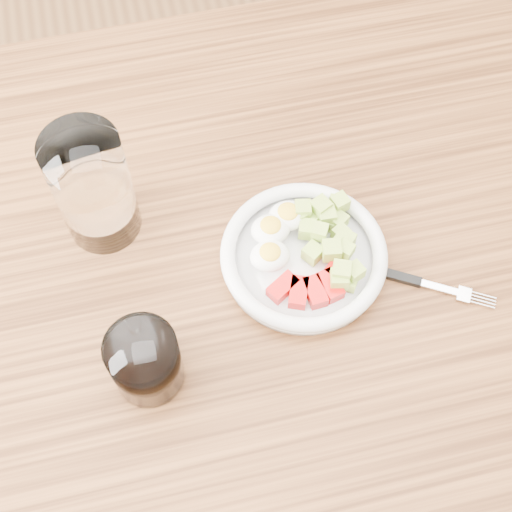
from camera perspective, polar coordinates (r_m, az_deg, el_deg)
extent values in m
plane|color=brown|center=(1.59, 0.45, -13.88)|extent=(4.00, 4.00, 0.00)
cube|color=brown|center=(0.88, 0.78, -1.95)|extent=(1.50, 0.90, 0.04)
cylinder|color=white|center=(0.87, 3.79, -0.31)|extent=(0.19, 0.19, 0.01)
torus|color=white|center=(0.85, 3.85, 0.15)|extent=(0.20, 0.20, 0.02)
cube|color=red|center=(0.83, 2.16, -2.53)|extent=(0.04, 0.04, 0.02)
cube|color=red|center=(0.83, 3.42, -2.93)|extent=(0.03, 0.04, 0.02)
cube|color=red|center=(0.83, 4.75, -2.88)|extent=(0.02, 0.04, 0.02)
cube|color=red|center=(0.84, 5.93, -2.38)|extent=(0.03, 0.04, 0.02)
cube|color=red|center=(0.85, 6.79, -1.52)|extent=(0.04, 0.04, 0.02)
ellipsoid|color=white|center=(0.86, 1.16, 2.13)|extent=(0.05, 0.04, 0.03)
ellipsoid|color=yellow|center=(0.85, 1.18, 2.49)|extent=(0.03, 0.03, 0.01)
ellipsoid|color=white|center=(0.87, 2.55, 3.23)|extent=(0.05, 0.04, 0.03)
ellipsoid|color=yellow|center=(0.86, 2.57, 3.59)|extent=(0.03, 0.03, 0.01)
ellipsoid|color=white|center=(0.84, 1.12, -0.01)|extent=(0.05, 0.04, 0.03)
ellipsoid|color=yellow|center=(0.83, 1.13, 0.33)|extent=(0.03, 0.03, 0.01)
cube|color=#ABC24A|center=(0.83, 6.85, -1.23)|extent=(0.03, 0.03, 0.02)
cube|color=#ABC24A|center=(0.85, 4.55, 0.24)|extent=(0.03, 0.03, 0.02)
cube|color=#ABC24A|center=(0.86, 7.07, 1.19)|extent=(0.03, 0.03, 0.02)
cube|color=#ABC24A|center=(0.87, 5.20, 3.93)|extent=(0.03, 0.03, 0.02)
cube|color=#ABC24A|center=(0.84, 7.21, 0.47)|extent=(0.02, 0.02, 0.02)
cube|color=#ABC24A|center=(0.87, 5.68, 3.22)|extent=(0.02, 0.02, 0.02)
cube|color=#ABC24A|center=(0.84, 6.06, 0.45)|extent=(0.02, 0.02, 0.02)
cube|color=#ABC24A|center=(0.85, 5.12, 1.95)|extent=(0.02, 0.02, 0.02)
cube|color=#ABC24A|center=(0.83, 7.89, -1.24)|extent=(0.02, 0.02, 0.02)
cube|color=#ABC24A|center=(0.84, 7.50, -2.10)|extent=(0.02, 0.02, 0.02)
cube|color=#ABC24A|center=(0.86, 6.81, 1.79)|extent=(0.02, 0.02, 0.02)
cube|color=#ABC24A|center=(0.83, 6.68, -1.83)|extent=(0.02, 0.02, 0.02)
cube|color=#ABC24A|center=(0.87, 3.77, 3.72)|extent=(0.02, 0.02, 0.02)
cube|color=#ABC24A|center=(0.88, 4.52, 3.05)|extent=(0.02, 0.02, 0.02)
cube|color=#ABC24A|center=(0.88, 6.71, 4.25)|extent=(0.02, 0.02, 0.02)
cube|color=#ABC24A|center=(0.87, 6.58, 2.80)|extent=(0.03, 0.03, 0.02)
cube|color=#ABC24A|center=(0.86, 4.12, 2.16)|extent=(0.03, 0.03, 0.02)
cube|color=#ABC24A|center=(0.88, 6.41, 4.07)|extent=(0.03, 0.03, 0.02)
cube|color=#ABC24A|center=(0.87, 3.71, 3.36)|extent=(0.02, 0.02, 0.02)
cube|color=#ABC24A|center=(0.88, 6.09, 2.70)|extent=(0.03, 0.03, 0.02)
cube|color=black|center=(0.87, 10.46, -1.40)|extent=(0.08, 0.05, 0.01)
cube|color=silver|center=(0.88, 14.57, -2.51)|extent=(0.05, 0.03, 0.00)
cube|color=silver|center=(0.88, 16.31, -2.98)|extent=(0.02, 0.02, 0.00)
cylinder|color=silver|center=(0.88, 17.65, -3.72)|extent=(0.03, 0.02, 0.00)
cylinder|color=silver|center=(0.89, 17.69, -3.48)|extent=(0.03, 0.02, 0.00)
cylinder|color=silver|center=(0.89, 17.73, -3.23)|extent=(0.03, 0.02, 0.00)
cylinder|color=silver|center=(0.89, 17.77, -2.99)|extent=(0.03, 0.02, 0.00)
cylinder|color=white|center=(0.85, -12.92, 5.36)|extent=(0.09, 0.09, 0.16)
cylinder|color=white|center=(0.78, -8.85, -8.33)|extent=(0.08, 0.08, 0.09)
cylinder|color=black|center=(0.78, -8.83, -8.38)|extent=(0.07, 0.07, 0.08)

